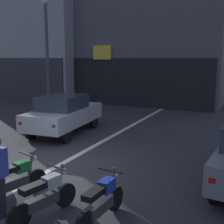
% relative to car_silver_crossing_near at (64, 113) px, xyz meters
% --- Properties ---
extents(ground_plane, '(120.00, 120.00, 0.00)m').
position_rel_car_silver_crossing_near_xyz_m(ground_plane, '(2.05, -3.44, -0.89)').
color(ground_plane, '#333338').
extents(lane_centre_line, '(0.20, 18.00, 0.01)m').
position_rel_car_silver_crossing_near_xyz_m(lane_centre_line, '(2.05, 2.56, -0.88)').
color(lane_centre_line, silver).
rests_on(lane_centre_line, ground).
extents(building_corner_left, '(10.29, 9.54, 11.72)m').
position_rel_car_silver_crossing_near_xyz_m(building_corner_left, '(-9.68, 11.39, 4.96)').
color(building_corner_left, '#9E9EA3').
rests_on(building_corner_left, ground).
extents(building_mid_block, '(10.59, 7.24, 13.03)m').
position_rel_car_silver_crossing_near_xyz_m(building_mid_block, '(0.10, 11.39, 5.61)').
color(building_mid_block, '#56565B').
rests_on(building_mid_block, ground).
extents(car_silver_crossing_near, '(2.17, 4.26, 1.64)m').
position_rel_car_silver_crossing_near_xyz_m(car_silver_crossing_near, '(0.00, 0.00, 0.00)').
color(car_silver_crossing_near, black).
rests_on(car_silver_crossing_near, ground).
extents(street_lamp, '(0.36, 0.36, 5.86)m').
position_rel_car_silver_crossing_near_xyz_m(street_lamp, '(-1.48, 0.92, 2.75)').
color(street_lamp, '#47474C').
rests_on(street_lamp, ground).
extents(motorcycle_green_row_left_mid, '(0.59, 1.64, 0.98)m').
position_rel_car_silver_crossing_near_xyz_m(motorcycle_green_row_left_mid, '(2.39, -5.34, -0.43)').
color(motorcycle_green_row_left_mid, black).
rests_on(motorcycle_green_row_left_mid, ground).
extents(motorcycle_silver_row_centre, '(0.57, 1.64, 0.98)m').
position_rel_car_silver_crossing_near_xyz_m(motorcycle_silver_row_centre, '(3.52, -5.71, -0.43)').
color(motorcycle_silver_row_centre, black).
rests_on(motorcycle_silver_row_centre, ground).
extents(motorcycle_blue_row_right_mid, '(0.55, 1.67, 0.98)m').
position_rel_car_silver_crossing_near_xyz_m(motorcycle_blue_row_right_mid, '(4.64, -5.41, -0.43)').
color(motorcycle_blue_row_right_mid, black).
rests_on(motorcycle_blue_row_right_mid, ground).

